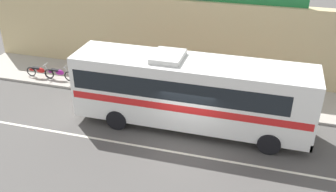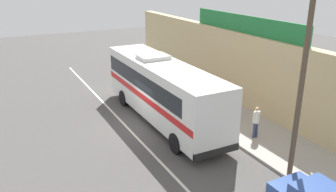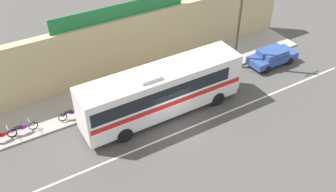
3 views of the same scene
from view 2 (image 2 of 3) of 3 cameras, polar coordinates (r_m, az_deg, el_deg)
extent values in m
plane|color=#4F4C49|center=(20.36, -4.50, -4.86)|extent=(70.00, 70.00, 0.00)
cube|color=#A8A399|center=(22.67, 7.68, -2.15)|extent=(30.00, 3.60, 0.14)
cube|color=tan|center=(23.18, 12.33, 4.14)|extent=(30.00, 0.70, 4.80)
cube|color=#1E7538|center=(22.76, 12.52, 11.45)|extent=(10.39, 0.12, 1.10)
cube|color=silver|center=(20.09, -6.60, -5.27)|extent=(30.00, 0.14, 0.01)
cube|color=white|center=(20.29, -0.99, 1.17)|extent=(11.39, 2.49, 3.10)
cube|color=black|center=(20.51, -1.57, 2.98)|extent=(10.02, 2.51, 0.96)
cube|color=red|center=(20.39, -0.99, 0.37)|extent=(11.16, 2.50, 0.36)
cube|color=black|center=(15.58, 8.32, -3.18)|extent=(0.04, 2.24, 1.40)
cube|color=black|center=(16.38, 7.98, -9.05)|extent=(0.12, 2.49, 0.36)
cube|color=silver|center=(20.82, -2.42, 6.42)|extent=(1.40, 1.74, 0.24)
cylinder|color=black|center=(18.31, 7.74, -6.13)|extent=(1.04, 0.32, 1.04)
cylinder|color=black|center=(17.21, 1.36, -7.73)|extent=(1.04, 0.32, 1.04)
cylinder|color=black|center=(24.15, -2.13, 0.55)|extent=(1.04, 0.32, 1.04)
cylinder|color=black|center=(23.32, -7.25, -0.31)|extent=(1.04, 0.32, 1.04)
cylinder|color=brown|center=(14.70, 21.13, 2.17)|extent=(0.22, 0.22, 8.43)
torus|color=black|center=(24.62, 1.04, 0.78)|extent=(0.62, 0.06, 0.62)
torus|color=black|center=(25.73, -0.36, 1.63)|extent=(0.62, 0.06, 0.62)
cylinder|color=silver|center=(24.60, 0.96, 1.49)|extent=(0.34, 0.04, 0.65)
cylinder|color=silver|center=(24.58, 0.85, 2.26)|extent=(0.03, 0.56, 0.03)
ellipsoid|color=red|center=(25.06, 0.40, 1.56)|extent=(0.56, 0.22, 0.34)
cube|color=black|center=(25.28, 0.08, 2.01)|extent=(0.52, 0.20, 0.10)
ellipsoid|color=red|center=(25.64, -0.30, 1.89)|extent=(0.36, 0.14, 0.16)
torus|color=black|center=(28.91, -3.38, 3.64)|extent=(0.62, 0.06, 0.62)
torus|color=black|center=(30.10, -4.43, 4.27)|extent=(0.62, 0.06, 0.62)
cylinder|color=silver|center=(28.90, -3.45, 4.25)|extent=(0.34, 0.04, 0.65)
cylinder|color=silver|center=(28.91, -3.55, 4.91)|extent=(0.03, 0.56, 0.03)
ellipsoid|color=#991E8C|center=(29.40, -3.87, 4.27)|extent=(0.56, 0.22, 0.34)
cube|color=black|center=(29.64, -4.12, 4.63)|extent=(0.52, 0.20, 0.10)
ellipsoid|color=#991E8C|center=(30.01, -4.39, 4.50)|extent=(0.36, 0.14, 0.16)
torus|color=black|center=(30.07, -4.52, 4.25)|extent=(0.62, 0.06, 0.62)
torus|color=black|center=(31.19, -5.43, 4.80)|extent=(0.62, 0.06, 0.62)
cylinder|color=silver|center=(30.06, -4.59, 4.84)|extent=(0.34, 0.04, 0.65)
cylinder|color=silver|center=(30.07, -4.68, 5.47)|extent=(0.03, 0.56, 0.03)
ellipsoid|color=red|center=(30.53, -4.94, 4.83)|extent=(0.56, 0.22, 0.34)
cube|color=black|center=(30.76, -5.16, 5.17)|extent=(0.52, 0.20, 0.10)
ellipsoid|color=red|center=(31.11, -5.39, 5.02)|extent=(0.36, 0.14, 0.16)
torus|color=black|center=(26.05, -0.77, 1.85)|extent=(0.62, 0.06, 0.62)
torus|color=black|center=(27.17, -2.01, 2.60)|extent=(0.62, 0.06, 0.62)
cylinder|color=silver|center=(26.03, -0.85, 2.53)|extent=(0.34, 0.04, 0.65)
cylinder|color=silver|center=(26.02, -0.96, 3.26)|extent=(0.03, 0.56, 0.03)
ellipsoid|color=#991E8C|center=(26.50, -1.34, 2.57)|extent=(0.56, 0.22, 0.34)
cube|color=black|center=(26.72, -1.63, 2.98)|extent=(0.52, 0.20, 0.10)
ellipsoid|color=#991E8C|center=(27.08, -1.96, 2.85)|extent=(0.36, 0.14, 0.16)
cylinder|color=navy|center=(19.05, 14.35, -5.40)|extent=(0.13, 0.13, 0.84)
cylinder|color=navy|center=(18.94, 13.93, -5.52)|extent=(0.13, 0.13, 0.84)
cylinder|color=white|center=(18.70, 14.33, -3.41)|extent=(0.30, 0.30, 0.63)
sphere|color=tan|center=(18.53, 14.45, -2.10)|extent=(0.23, 0.23, 0.23)
cylinder|color=white|center=(18.81, 14.80, -3.20)|extent=(0.08, 0.08, 0.58)
cylinder|color=white|center=(18.56, 13.87, -3.44)|extent=(0.08, 0.08, 0.58)
camera|label=1|loc=(15.75, -57.84, 18.47)|focal=40.34mm
camera|label=3|loc=(29.52, -51.57, 29.54)|focal=39.60mm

